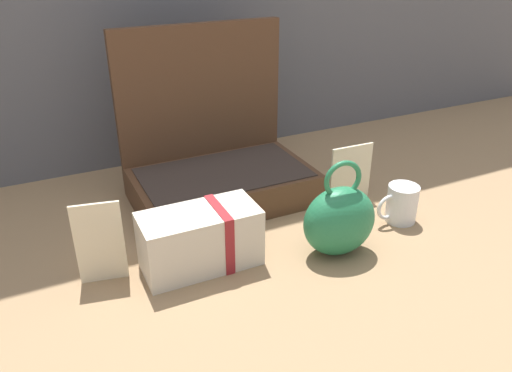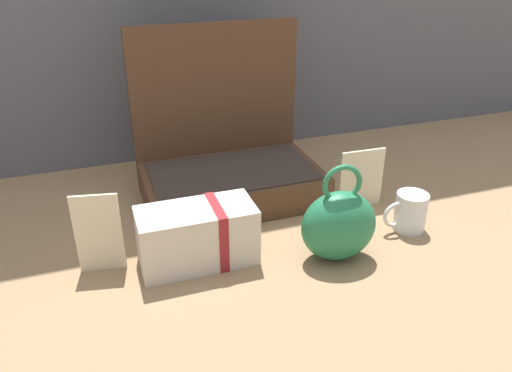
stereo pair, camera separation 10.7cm
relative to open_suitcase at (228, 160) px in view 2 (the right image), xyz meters
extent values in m
plane|color=#8C6D4C|center=(-0.03, -0.25, -0.10)|extent=(6.00, 6.00, 0.00)
cube|color=#4C301E|center=(0.00, -0.05, -0.06)|extent=(0.45, 0.27, 0.08)
cube|color=#332823|center=(0.00, -0.05, -0.01)|extent=(0.42, 0.24, 0.00)
cube|color=#4C301E|center=(0.00, 0.10, 0.12)|extent=(0.45, 0.02, 0.44)
ellipsoid|color=#237247|center=(0.14, -0.37, -0.02)|extent=(0.17, 0.12, 0.16)
torus|color=#237247|center=(0.14, -0.37, 0.08)|extent=(0.09, 0.02, 0.09)
cube|color=beige|center=(-0.15, -0.28, -0.03)|extent=(0.25, 0.12, 0.13)
cube|color=maroon|center=(-0.11, -0.28, -0.03)|extent=(0.02, 0.12, 0.13)
cylinder|color=silver|center=(0.36, -0.32, -0.05)|extent=(0.07, 0.07, 0.09)
torus|color=silver|center=(0.31, -0.32, -0.05)|extent=(0.07, 0.01, 0.07)
cube|color=beige|center=(-0.35, -0.24, -0.01)|extent=(0.09, 0.02, 0.18)
cube|color=beige|center=(0.30, -0.18, -0.02)|extent=(0.12, 0.01, 0.16)
camera|label=1|loc=(-0.43, -1.13, 0.54)|focal=35.07mm
camera|label=2|loc=(-0.33, -1.17, 0.54)|focal=35.07mm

